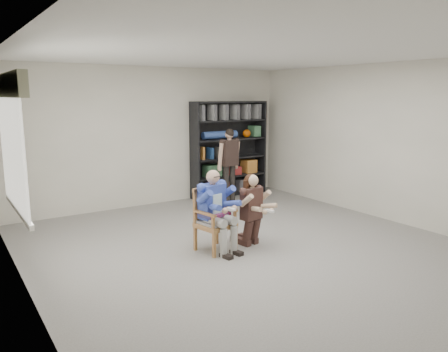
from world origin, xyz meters
TOP-DOWN VIEW (x-y plane):
  - room_shell at (0.00, 0.00)m, footprint 6.00×7.00m
  - floor at (0.00, 0.00)m, footprint 6.00×7.00m
  - window_left at (-2.95, 1.00)m, footprint 0.16×2.00m
  - armchair at (-0.47, 0.42)m, footprint 0.62×0.60m
  - seated_man at (-0.47, 0.42)m, footprint 0.64×0.80m
  - kneeling_woman at (0.11, 0.30)m, footprint 0.59×0.81m
  - bookshelf at (1.70, 3.28)m, footprint 1.80×0.38m
  - standing_man at (1.22, 2.56)m, footprint 0.51×0.32m

SIDE VIEW (x-z plane):
  - floor at x=0.00m, z-range -0.01..0.01m
  - armchair at x=-0.47m, z-range 0.00..0.92m
  - kneeling_woman at x=0.11m, z-range 0.00..1.10m
  - seated_man at x=-0.47m, z-range 0.00..1.20m
  - standing_man at x=1.22m, z-range 0.00..1.57m
  - bookshelf at x=1.70m, z-range 0.00..2.10m
  - room_shell at x=0.00m, z-range 0.00..2.80m
  - window_left at x=-2.95m, z-range 0.76..2.50m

